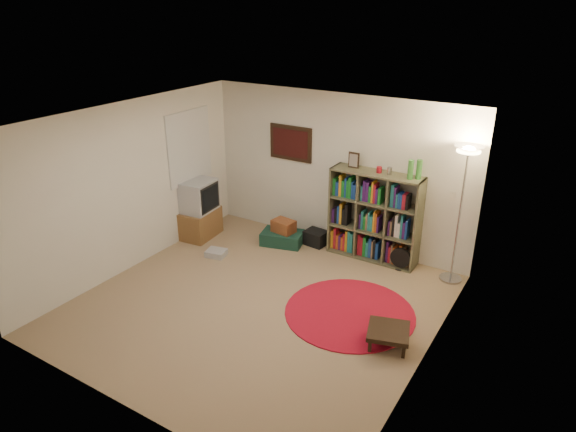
% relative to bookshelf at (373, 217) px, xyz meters
% --- Properties ---
extents(room, '(4.54, 4.54, 2.54)m').
position_rel_bookshelf_xyz_m(room, '(-0.80, -2.03, 0.57)').
color(room, '#917455').
rests_on(room, ground).
extents(bookshelf, '(1.42, 0.41, 1.70)m').
position_rel_bookshelf_xyz_m(bookshelf, '(0.00, 0.00, 0.00)').
color(bookshelf, brown).
rests_on(bookshelf, ground).
extents(floor_lamp, '(0.50, 0.50, 2.02)m').
position_rel_bookshelf_xyz_m(floor_lamp, '(1.29, -0.06, 0.99)').
color(floor_lamp, '#A4A3A7').
rests_on(floor_lamp, ground).
extents(floor_fan, '(0.31, 0.17, 0.35)m').
position_rel_bookshelf_xyz_m(floor_fan, '(0.54, -0.16, -0.51)').
color(floor_fan, black).
rests_on(floor_fan, ground).
extents(tv_stand, '(0.55, 0.74, 1.01)m').
position_rel_bookshelf_xyz_m(tv_stand, '(-2.81, -0.83, -0.20)').
color(tv_stand, brown).
rests_on(tv_stand, ground).
extents(dvd_box, '(0.35, 0.31, 0.10)m').
position_rel_bookshelf_xyz_m(dvd_box, '(-2.11, -1.28, -0.64)').
color(dvd_box, '#ACACB1').
rests_on(dvd_box, ground).
extents(suitcase, '(0.76, 0.59, 0.22)m').
position_rel_bookshelf_xyz_m(suitcase, '(-1.45, -0.35, -0.58)').
color(suitcase, '#123127').
rests_on(suitcase, ground).
extents(wicker_basket, '(0.39, 0.31, 0.21)m').
position_rel_bookshelf_xyz_m(wicker_basket, '(-1.43, -0.33, -0.37)').
color(wicker_basket, brown).
rests_on(wicker_basket, suitcase).
extents(duffel_bag, '(0.38, 0.32, 0.24)m').
position_rel_bookshelf_xyz_m(duffel_bag, '(-0.96, -0.08, -0.56)').
color(duffel_bag, black).
rests_on(duffel_bag, ground).
extents(red_rug, '(1.71, 1.71, 0.02)m').
position_rel_bookshelf_xyz_m(red_rug, '(0.40, -1.63, -0.68)').
color(red_rug, maroon).
rests_on(red_rug, ground).
extents(side_table, '(0.60, 0.60, 0.22)m').
position_rel_bookshelf_xyz_m(side_table, '(1.07, -1.99, -0.50)').
color(side_table, black).
rests_on(side_table, ground).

